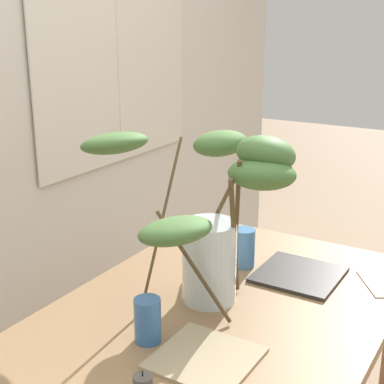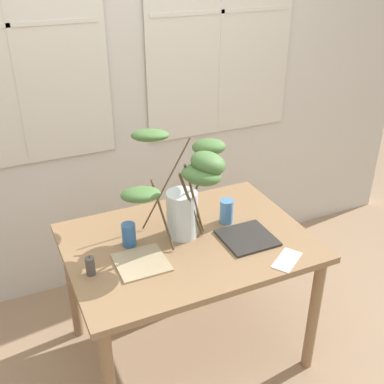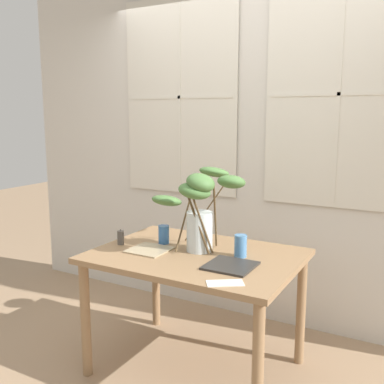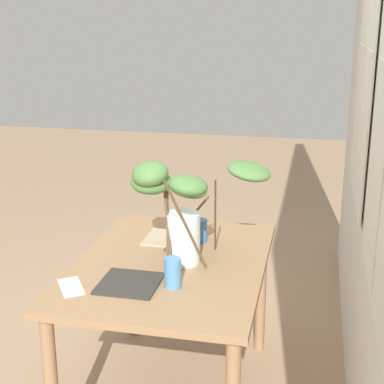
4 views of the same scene
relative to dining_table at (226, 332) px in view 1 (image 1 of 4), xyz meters
name	(u,v)px [view 1 (image 1 of 4)]	position (x,y,z in m)	size (l,w,h in m)	color
dining_table	(226,332)	(0.00, 0.00, 0.00)	(1.25, 0.91, 0.77)	#93704C
vase_with_branches	(210,206)	(0.00, 0.06, 0.40)	(0.63, 0.69, 0.54)	silver
drinking_glass_blue_left	(148,320)	(-0.29, 0.08, 0.16)	(0.07, 0.07, 0.12)	#386BAD
drinking_glass_blue_right	(244,248)	(0.27, 0.07, 0.17)	(0.08, 0.08, 0.14)	#4C84BC
plate_square_left	(205,358)	(-0.29, -0.09, 0.11)	(0.24, 0.24, 0.01)	tan
plate_square_right	(299,274)	(0.29, -0.12, 0.11)	(0.26, 0.26, 0.01)	#2D2B28
napkin_folded	(379,284)	(0.37, -0.36, 0.10)	(0.19, 0.09, 0.00)	silver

